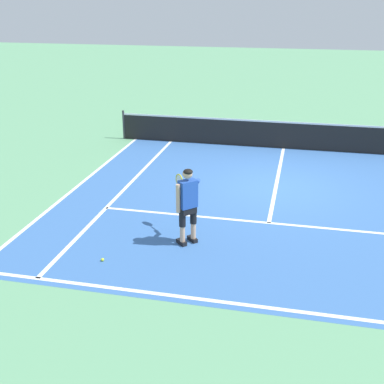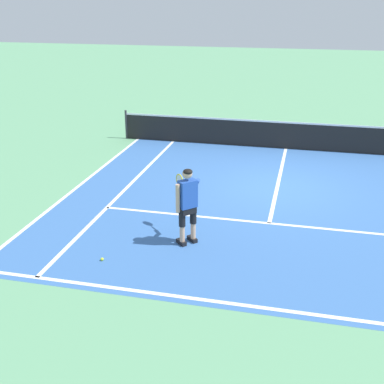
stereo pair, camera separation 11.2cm
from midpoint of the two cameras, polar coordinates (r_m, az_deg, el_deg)
ground_plane at (r=14.32m, az=9.28°, el=0.54°), size 80.00×80.00×0.00m
court_inner_surface at (r=13.40m, az=8.98°, el=-0.94°), size 10.98×10.30×0.00m
line_baseline at (r=9.01m, az=6.52°, el=-12.71°), size 10.98×0.10×0.01m
line_service at (r=12.07m, az=8.45°, el=-3.49°), size 8.23×0.10×0.01m
line_centre_service at (r=15.03m, az=9.49°, el=1.55°), size 0.10×6.40×0.01m
line_singles_left at (r=14.20m, az=-7.78°, el=0.46°), size 0.10×9.90×0.01m
line_doubles_left at (r=14.72m, az=-12.81°, el=0.88°), size 0.10×9.90×0.01m
tennis_net at (r=17.94m, az=10.28°, el=6.43°), size 11.96×0.08×1.07m
tennis_player at (r=10.61m, az=-0.83°, el=-1.02°), size 0.75×1.15×1.71m
tennis_ball_near_feet at (r=10.46m, az=-10.43°, el=-7.57°), size 0.07×0.07×0.07m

